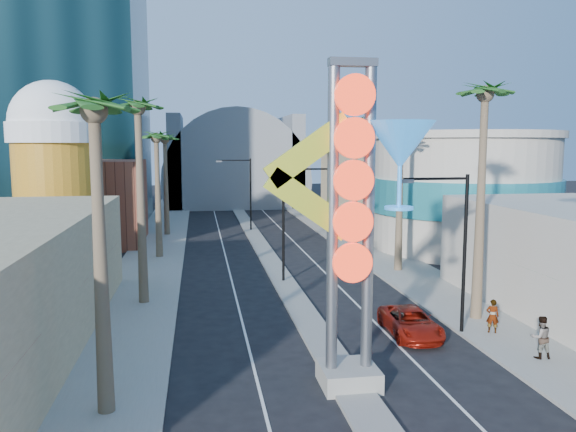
% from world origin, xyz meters
% --- Properties ---
extents(ground, '(240.00, 240.00, 0.00)m').
position_xyz_m(ground, '(0.00, 0.00, 0.00)').
color(ground, black).
rests_on(ground, ground).
extents(sidewalk_west, '(5.00, 100.00, 0.15)m').
position_xyz_m(sidewalk_west, '(-9.50, 35.00, 0.07)').
color(sidewalk_west, gray).
rests_on(sidewalk_west, ground).
extents(sidewalk_east, '(5.00, 100.00, 0.15)m').
position_xyz_m(sidewalk_east, '(9.50, 35.00, 0.07)').
color(sidewalk_east, gray).
rests_on(sidewalk_east, ground).
extents(median, '(1.60, 84.00, 0.15)m').
position_xyz_m(median, '(0.00, 38.00, 0.07)').
color(median, gray).
rests_on(median, ground).
extents(hotel_tower, '(20.00, 20.00, 50.00)m').
position_xyz_m(hotel_tower, '(-22.00, 52.00, 25.00)').
color(hotel_tower, black).
rests_on(hotel_tower, ground).
extents(brick_filler_west, '(10.00, 10.00, 8.00)m').
position_xyz_m(brick_filler_west, '(-16.00, 38.00, 4.00)').
color(brick_filler_west, brown).
rests_on(brick_filler_west, ground).
extents(filler_east, '(10.00, 20.00, 10.00)m').
position_xyz_m(filler_east, '(16.00, 48.00, 5.00)').
color(filler_east, tan).
rests_on(filler_east, ground).
extents(beer_mug, '(7.00, 7.00, 14.50)m').
position_xyz_m(beer_mug, '(-17.00, 30.00, 7.84)').
color(beer_mug, '#AD7417').
rests_on(beer_mug, ground).
extents(turquoise_building, '(16.60, 16.60, 10.60)m').
position_xyz_m(turquoise_building, '(18.00, 30.00, 5.25)').
color(turquoise_building, '#B8AE9B').
rests_on(turquoise_building, ground).
extents(canopy, '(22.00, 16.00, 22.00)m').
position_xyz_m(canopy, '(0.00, 72.00, 4.31)').
color(canopy, slate).
rests_on(canopy, ground).
extents(neon_sign, '(6.53, 2.60, 12.55)m').
position_xyz_m(neon_sign, '(0.82, 2.96, 7.31)').
color(neon_sign, gray).
rests_on(neon_sign, ground).
extents(streetlight_0, '(3.79, 0.25, 8.00)m').
position_xyz_m(streetlight_0, '(0.55, 20.00, 4.88)').
color(streetlight_0, black).
rests_on(streetlight_0, ground).
extents(streetlight_1, '(3.79, 0.25, 8.00)m').
position_xyz_m(streetlight_1, '(-0.55, 44.00, 4.88)').
color(streetlight_1, black).
rests_on(streetlight_1, ground).
extents(streetlight_2, '(3.45, 0.25, 8.00)m').
position_xyz_m(streetlight_2, '(6.72, 8.00, 4.83)').
color(streetlight_2, black).
rests_on(streetlight_2, ground).
extents(palm_0, '(2.40, 2.40, 11.70)m').
position_xyz_m(palm_0, '(-9.00, 2.00, 9.93)').
color(palm_0, brown).
rests_on(palm_0, ground).
extents(palm_1, '(2.40, 2.40, 12.70)m').
position_xyz_m(palm_1, '(-9.00, 16.00, 10.82)').
color(palm_1, brown).
rests_on(palm_1, ground).
extents(palm_2, '(2.40, 2.40, 11.20)m').
position_xyz_m(palm_2, '(-9.00, 30.00, 9.48)').
color(palm_2, brown).
rests_on(palm_2, ground).
extents(palm_3, '(2.40, 2.40, 11.20)m').
position_xyz_m(palm_3, '(-9.00, 42.00, 9.48)').
color(palm_3, brown).
rests_on(palm_3, ground).
extents(palm_5, '(2.40, 2.40, 13.20)m').
position_xyz_m(palm_5, '(9.00, 10.00, 11.27)').
color(palm_5, brown).
rests_on(palm_5, ground).
extents(palm_6, '(2.40, 2.40, 11.70)m').
position_xyz_m(palm_6, '(9.00, 22.00, 9.93)').
color(palm_6, brown).
rests_on(palm_6, ground).
extents(palm_7, '(2.40, 2.40, 12.70)m').
position_xyz_m(palm_7, '(9.00, 34.00, 10.82)').
color(palm_7, brown).
rests_on(palm_7, ground).
extents(red_pickup, '(2.37, 4.87, 1.33)m').
position_xyz_m(red_pickup, '(4.59, 8.23, 0.67)').
color(red_pickup, maroon).
rests_on(red_pickup, ground).
extents(pedestrian_a, '(0.73, 0.61, 1.69)m').
position_xyz_m(pedestrian_a, '(8.60, 7.58, 1.00)').
color(pedestrian_a, gray).
rests_on(pedestrian_a, sidewalk_east).
extents(pedestrian_b, '(0.95, 0.76, 1.88)m').
position_xyz_m(pedestrian_b, '(8.93, 4.12, 1.09)').
color(pedestrian_b, gray).
rests_on(pedestrian_b, sidewalk_east).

